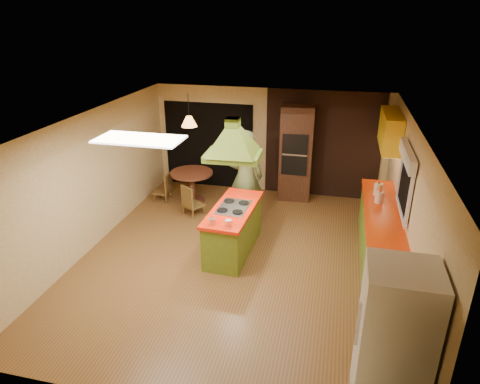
% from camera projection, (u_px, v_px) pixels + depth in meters
% --- Properties ---
extents(ground, '(6.50, 6.50, 0.00)m').
position_uv_depth(ground, '(237.00, 258.00, 7.73)').
color(ground, brown).
rests_on(ground, ground).
extents(room_walls, '(5.50, 6.50, 6.50)m').
position_uv_depth(room_walls, '(237.00, 195.00, 7.24)').
color(room_walls, beige).
rests_on(room_walls, ground).
extents(ceiling_plane, '(6.50, 6.50, 0.00)m').
position_uv_depth(ceiling_plane, '(237.00, 122.00, 6.75)').
color(ceiling_plane, silver).
rests_on(ceiling_plane, room_walls).
extents(brick_panel, '(2.64, 0.03, 2.50)m').
position_uv_depth(brick_panel, '(323.00, 145.00, 9.87)').
color(brick_panel, '#381E14').
rests_on(brick_panel, ground).
extents(nook_opening, '(2.20, 0.03, 2.10)m').
position_uv_depth(nook_opening, '(209.00, 145.00, 10.52)').
color(nook_opening, black).
rests_on(nook_opening, ground).
extents(right_counter, '(0.62, 3.05, 0.92)m').
position_uv_depth(right_counter, '(379.00, 235.00, 7.57)').
color(right_counter, olive).
rests_on(right_counter, ground).
extents(upper_cabinets, '(0.34, 1.40, 0.70)m').
position_uv_depth(upper_cabinets, '(390.00, 130.00, 8.39)').
color(upper_cabinets, yellow).
rests_on(upper_cabinets, room_walls).
extents(window_right, '(0.12, 1.35, 1.06)m').
position_uv_depth(window_right, '(407.00, 170.00, 6.82)').
color(window_right, black).
rests_on(window_right, room_walls).
extents(fluor_panel, '(1.20, 0.60, 0.03)m').
position_uv_depth(fluor_panel, '(139.00, 139.00, 5.91)').
color(fluor_panel, white).
rests_on(fluor_panel, ceiling_plane).
extents(kitchen_island, '(0.79, 1.78, 0.89)m').
position_uv_depth(kitchen_island, '(233.00, 229.00, 7.80)').
color(kitchen_island, olive).
rests_on(kitchen_island, ground).
extents(range_hood, '(0.95, 0.70, 0.78)m').
position_uv_depth(range_hood, '(233.00, 133.00, 7.09)').
color(range_hood, '#566E1B').
rests_on(range_hood, ceiling_plane).
extents(man, '(0.82, 0.64, 1.98)m').
position_uv_depth(man, '(245.00, 177.00, 8.69)').
color(man, '#4F5A30').
rests_on(man, ground).
extents(refrigerator, '(0.75, 0.71, 1.80)m').
position_uv_depth(refrigerator, '(394.00, 341.00, 4.54)').
color(refrigerator, white).
rests_on(refrigerator, ground).
extents(wall_oven, '(0.76, 0.64, 2.20)m').
position_uv_depth(wall_oven, '(296.00, 153.00, 9.79)').
color(wall_oven, '#4B2918').
rests_on(wall_oven, ground).
extents(dining_table, '(0.97, 0.97, 0.73)m').
position_uv_depth(dining_table, '(192.00, 181.00, 9.82)').
color(dining_table, brown).
rests_on(dining_table, ground).
extents(chair_left, '(0.39, 0.39, 0.66)m').
position_uv_depth(chair_left, '(162.00, 187.00, 9.94)').
color(chair_left, brown).
rests_on(chair_left, ground).
extents(chair_near, '(0.52, 0.52, 0.69)m').
position_uv_depth(chair_near, '(193.00, 200.00, 9.25)').
color(chair_near, brown).
rests_on(chair_near, ground).
extents(pendant_lamp, '(0.45, 0.45, 0.22)m').
position_uv_depth(pendant_lamp, '(189.00, 121.00, 9.27)').
color(pendant_lamp, '#FF9E3F').
rests_on(pendant_lamp, ceiling_plane).
extents(canister_large, '(0.19, 0.19, 0.23)m').
position_uv_depth(canister_large, '(378.00, 189.00, 7.99)').
color(canister_large, beige).
rests_on(canister_large, right_counter).
extents(canister_medium, '(0.18, 0.18, 0.21)m').
position_uv_depth(canister_medium, '(379.00, 197.00, 7.69)').
color(canister_medium, '#F2E0C2').
rests_on(canister_medium, right_counter).
extents(canister_small, '(0.14, 0.14, 0.15)m').
position_uv_depth(canister_small, '(378.00, 194.00, 7.89)').
color(canister_small, beige).
rests_on(canister_small, right_counter).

